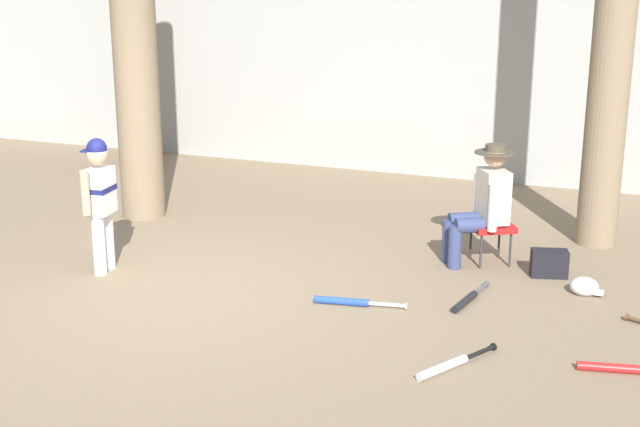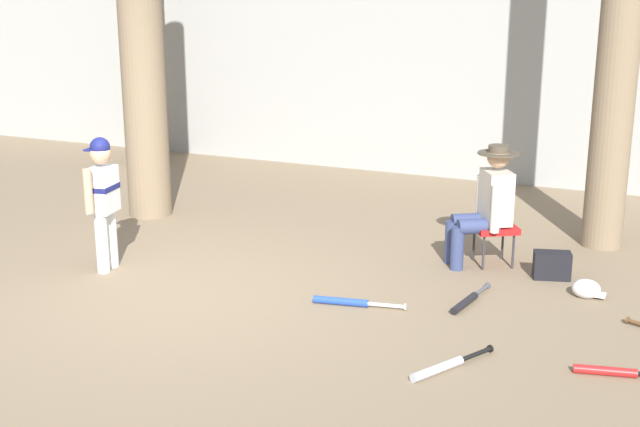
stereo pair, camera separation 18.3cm
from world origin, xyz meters
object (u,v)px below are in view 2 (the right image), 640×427
(handbag_beside_stool, at_px, (552,265))
(folding_stool, at_px, (494,229))
(batting_helmet_white, at_px, (587,289))
(tree_behind_spectator, at_px, (619,42))
(young_ballplayer, at_px, (103,195))
(seated_spectator, at_px, (486,202))
(bat_blue_youth, at_px, (348,302))
(bat_red_barrel, at_px, (614,372))
(tree_near_player, at_px, (141,37))
(bat_aluminum_silver, at_px, (444,367))
(bat_black_composite, at_px, (467,301))

(handbag_beside_stool, bearing_deg, folding_stool, 163.45)
(handbag_beside_stool, relative_size, batting_helmet_white, 1.15)
(handbag_beside_stool, xyz_separation_m, batting_helmet_white, (0.37, -0.36, -0.06))
(tree_behind_spectator, relative_size, young_ballplayer, 3.78)
(seated_spectator, bearing_deg, bat_blue_youth, -117.25)
(young_ballplayer, bearing_deg, bat_red_barrel, -4.90)
(tree_near_player, distance_m, bat_aluminum_silver, 5.57)
(tree_near_player, bearing_deg, handbag_beside_stool, -4.12)
(bat_aluminum_silver, bearing_deg, bat_blue_youth, 141.36)
(batting_helmet_white, bearing_deg, seated_spectator, 154.96)
(seated_spectator, height_order, bat_aluminum_silver, seated_spectator)
(seated_spectator, bearing_deg, folding_stool, 32.12)
(young_ballplayer, height_order, handbag_beside_stool, young_ballplayer)
(bat_blue_youth, relative_size, bat_aluminum_silver, 1.08)
(young_ballplayer, relative_size, seated_spectator, 1.09)
(handbag_beside_stool, relative_size, bat_blue_youth, 0.42)
(young_ballplayer, xyz_separation_m, bat_blue_youth, (2.51, 0.06, -0.71))
(tree_near_player, xyz_separation_m, bat_red_barrel, (5.55, -2.25, -2.07))
(young_ballplayer, height_order, folding_stool, young_ballplayer)
(bat_red_barrel, xyz_separation_m, bat_blue_youth, (-2.24, 0.47, 0.00))
(tree_behind_spectator, height_order, handbag_beside_stool, tree_behind_spectator)
(folding_stool, distance_m, bat_black_composite, 1.21)
(bat_blue_youth, xyz_separation_m, batting_helmet_white, (1.86, 1.07, 0.04))
(tree_behind_spectator, relative_size, bat_aluminum_silver, 6.56)
(tree_behind_spectator, height_order, bat_black_composite, tree_behind_spectator)
(tree_near_player, distance_m, folding_stool, 4.55)
(seated_spectator, xyz_separation_m, bat_blue_youth, (-0.80, -1.56, -0.61))
(seated_spectator, bearing_deg, batting_helmet_white, -25.04)
(batting_helmet_white, bearing_deg, folding_stool, 150.69)
(young_ballplayer, distance_m, bat_blue_youth, 2.61)
(young_ballplayer, distance_m, bat_aluminum_silver, 3.79)
(tree_behind_spectator, distance_m, bat_black_composite, 3.20)
(bat_blue_youth, relative_size, batting_helmet_white, 2.74)
(bat_aluminum_silver, xyz_separation_m, batting_helmet_white, (0.74, 1.96, 0.04))
(handbag_beside_stool, height_order, bat_black_composite, handbag_beside_stool)
(handbag_beside_stool, distance_m, bat_blue_youth, 2.07)
(bat_black_composite, xyz_separation_m, bat_aluminum_silver, (0.18, -1.34, 0.00))
(young_ballplayer, height_order, bat_red_barrel, young_ballplayer)
(tree_near_player, xyz_separation_m, batting_helmet_white, (5.17, -0.71, -2.03))
(bat_red_barrel, bearing_deg, bat_aluminum_silver, -159.56)
(handbag_beside_stool, bearing_deg, tree_behind_spectator, 76.46)
(handbag_beside_stool, distance_m, bat_black_composite, 1.14)
(bat_aluminum_silver, bearing_deg, batting_helmet_white, 69.30)
(handbag_beside_stool, bearing_deg, bat_aluminum_silver, -99.17)
(folding_stool, relative_size, seated_spectator, 0.46)
(tree_near_player, bearing_deg, bat_blue_youth, -28.27)
(tree_near_player, distance_m, tree_behind_spectator, 5.19)
(bat_black_composite, distance_m, batting_helmet_white, 1.11)
(seated_spectator, height_order, bat_blue_youth, seated_spectator)
(folding_stool, distance_m, bat_red_barrel, 2.51)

